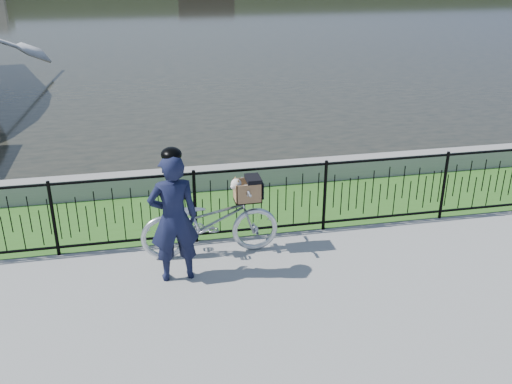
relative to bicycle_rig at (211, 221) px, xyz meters
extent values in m
plane|color=gray|center=(0.82, -1.20, -0.53)|extent=(120.00, 120.00, 0.00)
cube|color=#30641F|center=(0.82, 1.40, -0.52)|extent=(60.00, 2.00, 0.01)
plane|color=#27271E|center=(0.82, 31.80, -0.53)|extent=(120.00, 120.00, 0.00)
cube|color=gray|center=(0.82, 2.40, -0.33)|extent=(60.00, 0.30, 0.40)
imported|color=silver|center=(-0.01, 0.00, -0.01)|extent=(1.97, 0.69, 1.03)
cube|color=black|center=(0.54, 0.00, 0.27)|extent=(0.38, 0.18, 0.02)
cube|color=olive|center=(0.54, 0.00, 0.28)|extent=(0.37, 0.30, 0.01)
cube|color=olive|center=(0.54, 0.14, 0.42)|extent=(0.37, 0.02, 0.29)
cube|color=olive|center=(0.54, -0.14, 0.42)|extent=(0.37, 0.02, 0.29)
cube|color=olive|center=(0.71, 0.00, 0.42)|extent=(0.02, 0.30, 0.29)
cube|color=olive|center=(0.36, 0.00, 0.42)|extent=(0.02, 0.30, 0.29)
cube|color=black|center=(0.62, 0.00, 0.59)|extent=(0.20, 0.31, 0.06)
cube|color=black|center=(0.73, 0.00, 0.44)|extent=(0.02, 0.31, 0.23)
ellipsoid|color=silver|center=(0.52, 0.00, 0.40)|extent=(0.31, 0.22, 0.20)
sphere|color=silver|center=(0.37, -0.02, 0.54)|extent=(0.15, 0.15, 0.15)
sphere|color=silver|center=(0.32, -0.04, 0.51)|extent=(0.07, 0.07, 0.07)
sphere|color=black|center=(0.30, -0.05, 0.51)|extent=(0.02, 0.02, 0.02)
cone|color=olive|center=(0.37, 0.04, 0.60)|extent=(0.06, 0.08, 0.08)
cone|color=olive|center=(0.39, -0.06, 0.60)|extent=(0.06, 0.08, 0.08)
imported|color=black|center=(-0.54, -0.56, 0.36)|extent=(0.67, 0.47, 1.76)
ellipsoid|color=black|center=(-0.54, -0.56, 1.22)|extent=(0.26, 0.29, 0.18)
camera|label=1|loc=(-0.83, -7.24, 3.60)|focal=40.00mm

